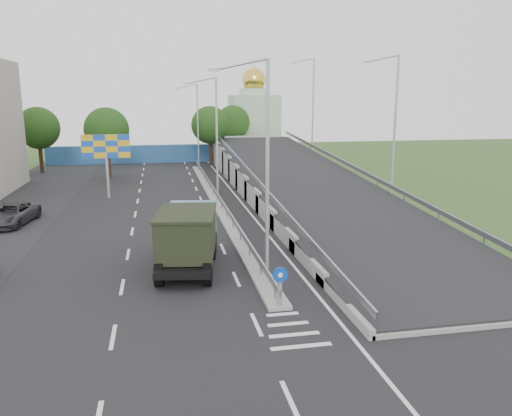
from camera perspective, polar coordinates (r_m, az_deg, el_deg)
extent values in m
plane|color=#2D4C1E|center=(18.96, 4.32, -14.19)|extent=(160.00, 160.00, 0.00)
cube|color=black|center=(37.33, -8.32, -0.87)|extent=(26.00, 90.00, 0.04)
cube|color=gray|center=(41.44, -4.46, 0.69)|extent=(1.00, 44.00, 0.20)
cube|color=gray|center=(44.15, 11.59, 4.16)|extent=(0.10, 50.00, 0.32)
cube|color=gray|center=(41.45, -0.66, 3.89)|extent=(0.10, 50.00, 0.32)
cube|color=gray|center=(41.31, -4.48, 1.57)|extent=(0.08, 44.00, 0.32)
cylinder|color=gray|center=(41.36, -4.47, 1.23)|extent=(0.09, 0.09, 0.60)
cylinder|color=black|center=(20.57, 2.72, -9.52)|extent=(0.20, 0.20, 1.20)
cylinder|color=#0C3FBF|center=(20.23, 2.80, -7.63)|extent=(0.64, 0.05, 0.64)
cylinder|color=white|center=(20.20, 2.82, -7.66)|extent=(0.20, 0.03, 0.20)
cylinder|color=#B2B5B7|center=(23.09, 1.31, 4.24)|extent=(0.18, 0.18, 10.00)
cylinder|color=#B2B5B7|center=(22.68, -1.71, 16.12)|extent=(2.57, 0.12, 0.66)
cube|color=#B2B5B7|center=(22.50, -4.84, 15.47)|extent=(0.50, 0.18, 0.12)
cylinder|color=#B2B5B7|center=(42.73, -4.49, 7.95)|extent=(0.18, 0.18, 10.00)
cylinder|color=#B2B5B7|center=(42.51, -6.26, 14.30)|extent=(2.57, 0.12, 0.66)
cube|color=#B2B5B7|center=(42.42, -7.92, 13.92)|extent=(0.50, 0.18, 0.12)
cylinder|color=#B2B5B7|center=(62.60, -6.65, 9.30)|extent=(0.18, 0.18, 10.00)
cylinder|color=#B2B5B7|center=(62.45, -7.89, 13.62)|extent=(2.57, 0.12, 0.66)
cube|color=#B2B5B7|center=(62.39, -9.02, 13.36)|extent=(0.50, 0.18, 0.12)
cube|color=#255188|center=(68.71, -10.57, 6.09)|extent=(30.00, 0.50, 2.40)
cube|color=#B2CCAD|center=(77.81, -0.25, 9.45)|extent=(7.00, 7.00, 9.00)
cylinder|color=#B2CCAD|center=(77.72, -0.25, 13.13)|extent=(4.40, 4.40, 1.00)
sphere|color=gold|center=(77.76, -0.25, 14.39)|extent=(3.60, 3.60, 3.60)
cone|color=gold|center=(77.85, -0.25, 15.86)|extent=(0.30, 0.30, 1.20)
cylinder|color=#B2B5B7|center=(45.01, -16.59, 3.60)|extent=(0.24, 0.24, 4.00)
cube|color=gold|center=(44.72, -16.79, 6.76)|extent=(4.00, 0.20, 2.00)
cylinder|color=black|center=(56.95, -16.51, 5.34)|extent=(0.44, 0.44, 4.00)
sphere|color=black|center=(56.68, -16.71, 8.55)|extent=(4.80, 4.80, 4.80)
cylinder|color=black|center=(64.99, -5.22, 6.61)|extent=(0.44, 0.44, 4.00)
sphere|color=black|center=(64.75, -5.28, 9.43)|extent=(4.80, 4.80, 4.80)
cylinder|color=black|center=(63.10, -23.38, 5.48)|extent=(0.44, 0.44, 4.00)
sphere|color=black|center=(62.86, -23.63, 8.37)|extent=(4.80, 4.80, 4.80)
cylinder|color=black|center=(72.40, -2.63, 7.23)|extent=(0.44, 0.44, 4.00)
sphere|color=black|center=(72.18, -2.65, 9.76)|extent=(4.80, 4.80, 4.80)
cylinder|color=black|center=(28.10, -9.48, -4.04)|extent=(0.57, 1.26, 1.22)
cylinder|color=black|center=(27.90, -4.96, -4.03)|extent=(0.57, 1.26, 1.22)
cylinder|color=black|center=(27.16, -9.74, -4.63)|extent=(0.57, 1.26, 1.22)
cylinder|color=black|center=(26.95, -5.06, -4.63)|extent=(0.57, 1.26, 1.22)
cylinder|color=black|center=(23.52, -10.97, -7.38)|extent=(0.57, 1.26, 1.22)
cylinder|color=black|center=(23.28, -5.54, -7.41)|extent=(0.57, 1.26, 1.22)
cube|color=black|center=(25.72, -7.69, -5.14)|extent=(3.58, 7.17, 0.33)
cube|color=#3A688B|center=(27.92, -7.25, -1.37)|extent=(2.79, 2.14, 1.88)
cube|color=black|center=(28.63, -7.13, 0.00)|extent=(2.09, 0.39, 0.77)
cube|color=black|center=(29.12, -7.03, -3.15)|extent=(2.54, 0.56, 0.55)
cube|color=black|center=(24.75, -7.91, -2.92)|extent=(3.28, 4.57, 1.99)
cube|color=black|center=(24.49, -7.99, -0.54)|extent=(3.40, 4.69, 0.13)
imported|color=#313136|center=(38.00, -26.23, -0.67)|extent=(3.24, 5.59, 1.46)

